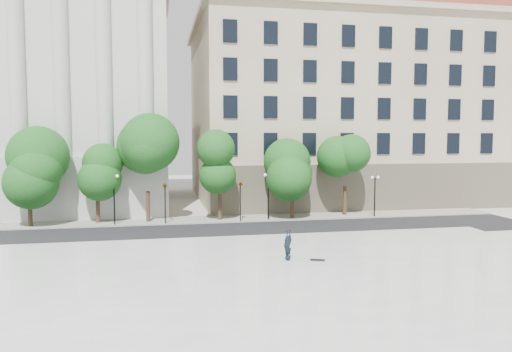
% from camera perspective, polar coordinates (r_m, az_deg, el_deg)
% --- Properties ---
extents(ground, '(160.00, 160.00, 0.00)m').
position_cam_1_polar(ground, '(23.77, -3.48, -14.69)').
color(ground, beige).
rests_on(ground, ground).
extents(plaza, '(44.00, 22.00, 0.45)m').
position_cam_1_polar(plaza, '(26.53, -4.37, -12.12)').
color(plaza, white).
rests_on(plaza, ground).
extents(street, '(60.00, 8.00, 0.02)m').
position_cam_1_polar(street, '(41.11, -6.86, -6.46)').
color(street, black).
rests_on(street, ground).
extents(far_sidewalk, '(60.00, 4.00, 0.12)m').
position_cam_1_polar(far_sidewalk, '(46.99, -7.41, -5.02)').
color(far_sidewalk, '#99978E').
rests_on(far_sidewalk, ground).
extents(building_west, '(31.50, 27.65, 25.60)m').
position_cam_1_polar(building_west, '(62.63, -24.37, 8.77)').
color(building_west, beige).
rests_on(building_west, ground).
extents(building_east, '(36.00, 26.15, 23.00)m').
position_cam_1_polar(building_east, '(65.41, 9.49, 7.38)').
color(building_east, beige).
rests_on(building_east, ground).
extents(traffic_light_west, '(0.72, 1.85, 4.23)m').
position_cam_1_polar(traffic_light_west, '(44.74, -10.38, -0.80)').
color(traffic_light_west, black).
rests_on(traffic_light_west, ground).
extents(traffic_light_east, '(1.01, 1.82, 4.23)m').
position_cam_1_polar(traffic_light_east, '(45.33, -1.81, -0.66)').
color(traffic_light_east, black).
rests_on(traffic_light_east, ground).
extents(person_lying, '(1.66, 1.82, 0.49)m').
position_cam_1_polar(person_lying, '(30.20, 3.64, -9.13)').
color(person_lying, black).
rests_on(person_lying, plaza).
extents(skateboard, '(0.88, 0.53, 0.09)m').
position_cam_1_polar(skateboard, '(30.29, 7.04, -9.51)').
color(skateboard, black).
rests_on(skateboard, plaza).
extents(street_trees, '(32.95, 5.03, 7.54)m').
position_cam_1_polar(street_trees, '(45.89, -9.78, 0.90)').
color(street_trees, '#382619').
rests_on(street_trees, ground).
extents(lamp_posts, '(36.19, 0.28, 4.53)m').
position_cam_1_polar(lamp_posts, '(45.22, -7.22, -1.72)').
color(lamp_posts, black).
rests_on(lamp_posts, ground).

